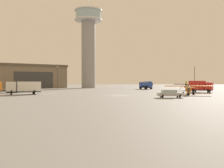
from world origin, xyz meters
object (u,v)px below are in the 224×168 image
at_px(airplane_orange, 188,89).
at_px(car_silver, 170,93).
at_px(truck_flatbed_orange, 2,88).
at_px(truck_box_red, 200,86).
at_px(airplane_black, 190,86).
at_px(truck_box_white, 24,87).
at_px(light_post_north, 194,75).
at_px(control_tower, 88,40).
at_px(truck_fuel_tanker_blue, 146,85).
at_px(light_post_west, 57,75).

relative_size(airplane_orange, car_silver, 2.16).
xyz_separation_m(truck_flatbed_orange, car_silver, (36.91, -18.01, -0.61)).
bearing_deg(truck_box_red, airplane_black, 116.41).
bearing_deg(truck_box_white, car_silver, 136.75).
distance_m(truck_flatbed_orange, light_post_north, 68.07).
bearing_deg(control_tower, light_post_north, -19.96).
bearing_deg(truck_box_white, light_post_north, -163.60).
xyz_separation_m(truck_box_white, truck_flatbed_orange, (-7.67, 6.87, -0.30)).
bearing_deg(airplane_orange, car_silver, -16.14).
bearing_deg(truck_box_red, light_post_north, 106.43).
xyz_separation_m(truck_flatbed_orange, light_post_north, (58.74, 34.18, 3.90)).
bearing_deg(airplane_orange, light_post_north, 176.38).
xyz_separation_m(control_tower, airplane_orange, (26.15, -57.61, -19.57)).
bearing_deg(airplane_orange, truck_box_red, 166.62).
distance_m(control_tower, truck_fuel_tanker_blue, 35.15).
distance_m(airplane_orange, truck_box_white, 35.52).
relative_size(truck_fuel_tanker_blue, light_post_west, 0.80).
relative_size(control_tower, airplane_black, 3.72).
xyz_separation_m(truck_fuel_tanker_blue, light_post_north, (19.01, 3.49, 3.61)).
distance_m(truck_box_white, light_post_north, 65.63).
height_order(truck_flatbed_orange, light_post_north, light_post_north).
bearing_deg(airplane_orange, airplane_black, 178.20).
height_order(control_tower, truck_flatbed_orange, control_tower).
relative_size(airplane_orange, airplane_black, 0.94).
xyz_separation_m(airplane_black, truck_box_red, (-1.33, -12.89, 0.27)).
xyz_separation_m(airplane_orange, car_silver, (-6.25, -9.74, -0.60)).
distance_m(truck_box_red, car_silver, 25.49).
xyz_separation_m(airplane_black, truck_flatbed_orange, (-51.43, -16.68, -0.07)).
height_order(truck_flatbed_orange, light_post_west, light_post_west).
height_order(truck_fuel_tanker_blue, truck_box_red, truck_box_red).
height_order(airplane_orange, light_post_west, light_post_west).
distance_m(airplane_black, truck_box_white, 49.70).
distance_m(truck_fuel_tanker_blue, truck_flatbed_orange, 50.21).
relative_size(truck_box_white, car_silver, 1.69).
bearing_deg(car_silver, light_post_north, 68.11).
bearing_deg(light_post_north, truck_box_red, -105.89).
distance_m(control_tower, airplane_black, 51.30).
bearing_deg(control_tower, car_silver, -73.54).
distance_m(airplane_orange, light_post_north, 45.39).
distance_m(airplane_orange, truck_box_red, 13.91).
bearing_deg(light_post_north, control_tower, 160.04).
bearing_deg(truck_flatbed_orange, truck_fuel_tanker_blue, -179.03).
bearing_deg(control_tower, truck_fuel_tanker_blue, -39.37).
bearing_deg(airplane_orange, truck_flatbed_orange, -84.30).
relative_size(control_tower, truck_box_white, 5.05).
distance_m(airplane_black, truck_fuel_tanker_blue, 18.25).
distance_m(airplane_black, truck_flatbed_orange, 54.06).
relative_size(control_tower, light_post_north, 4.33).
bearing_deg(truck_fuel_tanker_blue, light_post_north, -99.20).
xyz_separation_m(truck_fuel_tanker_blue, car_silver, (-2.83, -48.70, -0.90)).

